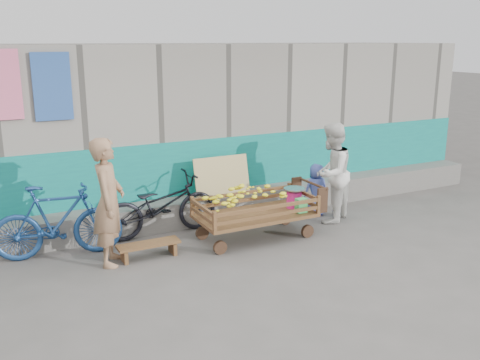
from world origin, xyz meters
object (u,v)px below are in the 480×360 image
banana_cart (253,204)px  child (316,190)px  bicycle_blue (57,221)px  bicycle_dark (161,205)px  woman (331,173)px  bench (149,247)px  vendor_man (109,202)px

banana_cart → child: bearing=18.8°
banana_cart → bicycle_blue: bicycle_blue is taller
banana_cart → bicycle_dark: (-1.24, 0.83, -0.09)m
banana_cart → bicycle_dark: size_ratio=1.07×
woman → child: bearing=-116.2°
bench → bicycle_dark: bicycle_dark is taller
vendor_man → woman: size_ratio=1.05×
banana_cart → bicycle_blue: 2.93m
vendor_man → bicycle_dark: 1.32m
child → banana_cart: bearing=24.0°
child → bicycle_blue: (-4.42, 0.10, 0.07)m
banana_cart → child: (1.56, 0.53, -0.11)m
vendor_man → banana_cart: bearing=-68.4°
banana_cart → bench: (-1.72, 0.01, -0.42)m
bench → bicycle_dark: (0.48, 0.82, 0.33)m
child → bicycle_blue: 4.42m
vendor_man → child: size_ratio=1.90×
vendor_man → bicycle_blue: size_ratio=1.00×
vendor_man → bicycle_blue: 0.92m
bench → child: (3.27, 0.52, 0.31)m
woman → bicycle_dark: bearing=-46.6°
bicycle_dark → bench: bearing=148.9°
bicycle_dark → bicycle_blue: (-1.62, -0.20, 0.05)m
banana_cart → child: 1.65m
child → bicycle_dark: bicycle_dark is taller
woman → bicycle_blue: (-4.47, 0.47, -0.32)m
child → bicycle_dark: (-2.80, 0.30, 0.02)m
banana_cart → bicycle_dark: 1.50m
bicycle_blue → bicycle_dark: bearing=-73.7°
woman → child: size_ratio=1.82×
banana_cart → bench: banana_cart is taller
bicycle_blue → child: bearing=-82.0°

